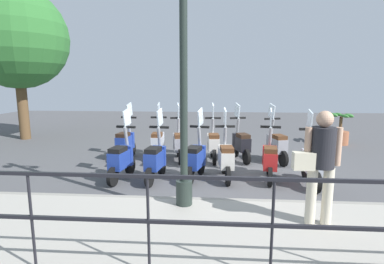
{
  "coord_description": "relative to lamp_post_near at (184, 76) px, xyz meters",
  "views": [
    {
      "loc": [
        -6.98,
        -0.03,
        2.12
      ],
      "look_at": [
        0.2,
        0.5,
        0.9
      ],
      "focal_mm": 28.0,
      "sensor_mm": 36.0,
      "label": 1
    }
  ],
  "objects": [
    {
      "name": "scooter_near_3",
      "position": [
        1.69,
        -0.08,
        -1.72
      ],
      "size": [
        1.21,
        0.51,
        1.54
      ],
      "rotation": [
        0.0,
        0.0,
        -0.24
      ],
      "color": "black",
      "rests_on": "ground_plane"
    },
    {
      "name": "pedestrian_with_bag",
      "position": [
        -0.55,
        -1.91,
        -1.12
      ],
      "size": [
        0.33,
        0.65,
        1.59
      ],
      "rotation": [
        0.0,
        0.0,
        0.02
      ],
      "color": "beige",
      "rests_on": "promenade_walkway"
    },
    {
      "name": "scooter_far_4",
      "position": [
        3.35,
        1.06,
        -1.72
      ],
      "size": [
        1.23,
        0.44,
        1.54
      ],
      "rotation": [
        0.0,
        0.0,
        0.06
      ],
      "color": "black",
      "rests_on": "ground_plane"
    },
    {
      "name": "scooter_near_5",
      "position": [
        1.54,
        1.51,
        -1.72
      ],
      "size": [
        1.23,
        0.46,
        1.54
      ],
      "rotation": [
        0.0,
        0.0,
        -0.16
      ],
      "color": "black",
      "rests_on": "ground_plane"
    },
    {
      "name": "lamp_post_near",
      "position": [
        0.0,
        0.0,
        0.0
      ],
      "size": [
        0.26,
        0.9,
        4.59
      ],
      "color": "#232D28",
      "rests_on": "promenade_walkway"
    },
    {
      "name": "ground_plane",
      "position": [
        2.4,
        -0.43,
        -2.2
      ],
      "size": [
        28.0,
        28.0,
        0.0
      ],
      "primitive_type": "plane",
      "color": "#4C4C4F"
    },
    {
      "name": "scooter_far_2",
      "position": [
        3.29,
        -0.46,
        -1.72
      ],
      "size": [
        1.23,
        0.44,
        1.54
      ],
      "rotation": [
        0.0,
        0.0,
        0.08
      ],
      "color": "black",
      "rests_on": "ground_plane"
    },
    {
      "name": "promenade_walkway",
      "position": [
        -0.75,
        -0.43,
        -2.12
      ],
      "size": [
        2.2,
        20.0,
        0.15
      ],
      "color": "#A39E93",
      "rests_on": "ground_plane"
    },
    {
      "name": "scooter_near_4",
      "position": [
        1.56,
        0.77,
        -1.72
      ],
      "size": [
        1.23,
        0.45,
        1.54
      ],
      "rotation": [
        0.0,
        0.0,
        -0.14
      ],
      "color": "black",
      "rests_on": "ground_plane"
    },
    {
      "name": "scooter_near_1",
      "position": [
        1.77,
        -1.68,
        -1.72
      ],
      "size": [
        1.23,
        0.45,
        1.54
      ],
      "rotation": [
        0.0,
        0.0,
        -0.14
      ],
      "color": "black",
      "rests_on": "ground_plane"
    },
    {
      "name": "scooter_far_1",
      "position": [
        3.37,
        -1.2,
        -1.72
      ],
      "size": [
        1.2,
        0.54,
        1.54
      ],
      "rotation": [
        0.0,
        0.0,
        0.29
      ],
      "color": "black",
      "rests_on": "ground_plane"
    },
    {
      "name": "scooter_near_0",
      "position": [
        1.49,
        -2.47,
        -1.72
      ],
      "size": [
        1.23,
        0.44,
        1.54
      ],
      "rotation": [
        0.0,
        0.0,
        -0.03
      ],
      "color": "black",
      "rests_on": "ground_plane"
    },
    {
      "name": "tree_large",
      "position": [
        5.91,
        6.55,
        1.42
      ],
      "size": [
        3.56,
        3.56,
        5.41
      ],
      "color": "brown",
      "rests_on": "ground_plane"
    },
    {
      "name": "scooter_far_5",
      "position": [
        3.27,
        1.94,
        -1.72
      ],
      "size": [
        1.23,
        0.44,
        1.54
      ],
      "rotation": [
        0.0,
        0.0,
        -0.12
      ],
      "color": "black",
      "rests_on": "ground_plane"
    },
    {
      "name": "scooter_far_0",
      "position": [
        3.27,
        -2.11,
        -1.72
      ],
      "size": [
        1.2,
        0.53,
        1.54
      ],
      "rotation": [
        0.0,
        0.0,
        0.28
      ],
      "color": "black",
      "rests_on": "ground_plane"
    },
    {
      "name": "fence_railing",
      "position": [
        -1.8,
        -0.43,
        -1.3
      ],
      "size": [
        0.04,
        16.03,
        1.07
      ],
      "color": "black",
      "rests_on": "promenade_walkway"
    },
    {
      "name": "scooter_far_3",
      "position": [
        3.25,
        0.46,
        -1.72
      ],
      "size": [
        1.22,
        0.48,
        1.54
      ],
      "rotation": [
        0.0,
        0.0,
        0.18
      ],
      "color": "black",
      "rests_on": "ground_plane"
    },
    {
      "name": "potted_palm",
      "position": [
        5.77,
        -4.74,
        -1.75
      ],
      "size": [
        1.06,
        0.66,
        1.05
      ],
      "color": "#9E5B3D",
      "rests_on": "ground_plane"
    },
    {
      "name": "scooter_near_2",
      "position": [
        1.77,
        -0.74,
        -1.72
      ],
      "size": [
        1.23,
        0.44,
        1.54
      ],
      "rotation": [
        0.0,
        0.0,
        0.07
      ],
      "color": "black",
      "rests_on": "ground_plane"
    }
  ]
}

